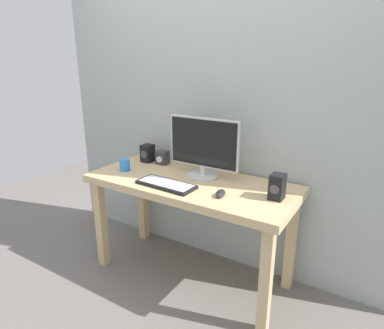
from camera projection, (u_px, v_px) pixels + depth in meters
ground_plane at (191, 274)px, 2.59m from camera, size 6.00×6.00×0.00m
wall_back at (217, 70)px, 2.41m from camera, size 2.90×0.04×3.00m
desk at (191, 194)px, 2.38m from camera, size 1.47×0.64×0.77m
monitor at (204, 147)px, 2.36m from camera, size 0.54×0.22×0.43m
keyboard_primary at (166, 184)px, 2.25m from camera, size 0.41×0.18×0.02m
mouse at (220, 193)px, 2.09m from camera, size 0.08×0.12×0.04m
speaker_right at (277, 187)px, 2.03m from camera, size 0.08×0.10×0.16m
speaker_left at (148, 153)px, 2.75m from camera, size 0.09×0.10×0.14m
audio_controller at (162, 158)px, 2.69m from camera, size 0.09×0.09×0.11m
coffee_mug at (125, 165)px, 2.54m from camera, size 0.08×0.08×0.09m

